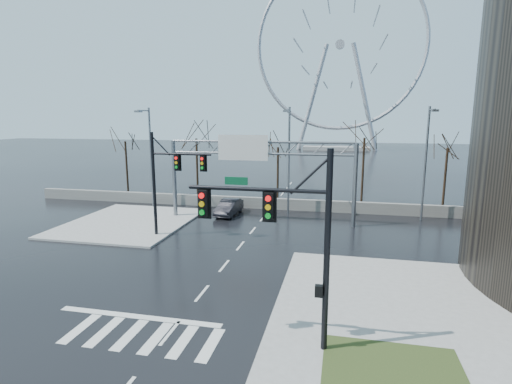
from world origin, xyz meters
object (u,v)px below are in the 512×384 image
(signal_mast_near, at_px, (291,231))
(signal_mast_far, at_px, (167,175))
(sign_gantry, at_px, (256,163))
(ferris_wheel, at_px, (340,52))
(car, at_px, (229,207))

(signal_mast_near, relative_size, signal_mast_far, 1.00)
(sign_gantry, bearing_deg, signal_mast_near, -73.81)
(signal_mast_near, xyz_separation_m, signal_mast_far, (-11.01, 13.00, -0.04))
(signal_mast_near, relative_size, ferris_wheel, 0.16)
(sign_gantry, xyz_separation_m, car, (-2.99, 1.78, -4.45))
(sign_gantry, height_order, ferris_wheel, ferris_wheel)
(ferris_wheel, distance_m, car, 82.70)
(signal_mast_near, height_order, sign_gantry, signal_mast_near)
(signal_mast_far, xyz_separation_m, sign_gantry, (5.49, 6.00, 0.35))
(signal_mast_far, distance_m, car, 9.15)
(car, bearing_deg, sign_gantry, -27.68)
(signal_mast_far, bearing_deg, ferris_wheel, 82.80)
(signal_mast_near, distance_m, signal_mast_far, 17.03)
(signal_mast_near, distance_m, sign_gantry, 19.79)
(signal_mast_near, bearing_deg, sign_gantry, 106.19)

